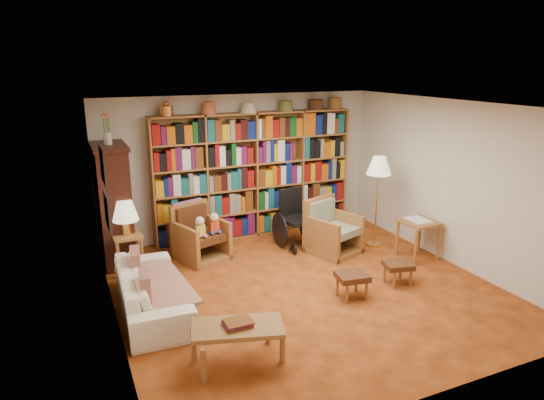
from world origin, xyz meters
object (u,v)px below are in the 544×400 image
footstool_a (352,278)px  coffee_table (238,331)px  side_table_lamp (128,244)px  armchair_sage (331,231)px  footstool_b (398,266)px  wheelchair (294,220)px  armchair_leather (200,235)px  floor_lamp (379,169)px  side_table_papers (419,227)px  sofa (152,290)px

footstool_a → coffee_table: (-1.88, -0.74, 0.08)m
side_table_lamp → coffee_table: 2.86m
armchair_sage → footstool_b: bearing=-81.2°
wheelchair → armchair_leather: bearing=175.1°
armchair_leather → side_table_lamp: bearing=-172.4°
wheelchair → coffee_table: bearing=-126.1°
footstool_a → footstool_b: bearing=6.1°
footstool_b → coffee_table: coffee_table is taller
wheelchair → footstool_a: (-0.16, -2.05, -0.16)m
armchair_sage → floor_lamp: (0.83, -0.08, 0.99)m
side_table_papers → footstool_b: size_ratio=1.44×
floor_lamp → footstool_b: floor_lamp is taller
coffee_table → floor_lamp: bearing=33.9°
side_table_lamp → footstool_a: side_table_lamp is taller
footstool_b → coffee_table: bearing=-162.9°
armchair_leather → floor_lamp: bearing=-13.8°
side_table_lamp → armchair_leather: bearing=7.6°
side_table_lamp → coffee_table: side_table_lamp is taller
footstool_a → coffee_table: size_ratio=0.43×
sofa → footstool_a: sofa is taller
armchair_sage → coffee_table: size_ratio=0.92×
armchair_leather → armchair_sage: armchair_leather is taller
sofa → side_table_lamp: side_table_lamp is taller
armchair_leather → wheelchair: wheelchair is taller
side_table_lamp → wheelchair: wheelchair is taller
side_table_papers → footstool_b: bearing=-143.6°
armchair_leather → side_table_papers: size_ratio=1.45×
armchair_leather → floor_lamp: floor_lamp is taller
wheelchair → floor_lamp: 1.64m
armchair_leather → armchair_sage: (2.05, -0.62, -0.03)m
side_table_papers → footstool_b: 1.14m
floor_lamp → coffee_table: (-3.29, -2.22, -0.96)m
floor_lamp → footstool_b: size_ratio=3.44×
floor_lamp → coffee_table: floor_lamp is taller
side_table_lamp → armchair_sage: bearing=-8.5°
footstool_a → coffee_table: 2.02m
side_table_lamp → side_table_papers: (4.30, -1.29, 0.07)m
wheelchair → sofa: bearing=-153.5°
wheelchair → floor_lamp: size_ratio=0.63×
side_table_papers → sofa: bearing=-179.8°
armchair_sage → floor_lamp: bearing=-5.8°
side_table_papers → coffee_table: 3.89m
side_table_lamp → wheelchair: size_ratio=0.61×
side_table_lamp → armchair_leather: (1.13, 0.15, -0.08)m
armchair_leather → coffee_table: bearing=-98.2°
side_table_lamp → armchair_sage: armchair_sage is taller
side_table_papers → footstool_a: side_table_papers is taller
side_table_papers → coffee_table: size_ratio=0.62×
sofa → side_table_lamp: (-0.10, 1.30, 0.16)m
side_table_lamp → side_table_papers: size_ratio=0.92×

